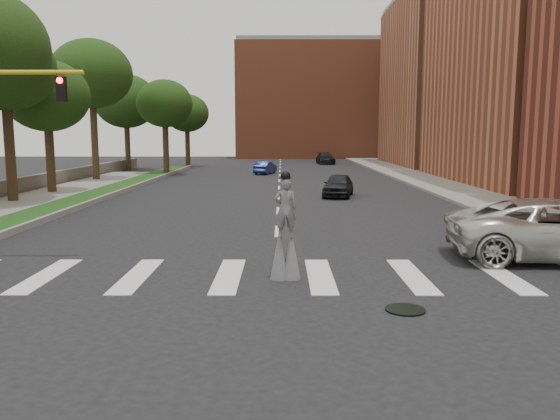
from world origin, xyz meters
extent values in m
plane|color=black|center=(0.00, 0.00, 0.00)|extent=(160.00, 160.00, 0.00)
cube|color=#174012|center=(-11.50, 20.00, 0.12)|extent=(2.00, 60.00, 0.25)
cube|color=gray|center=(-10.45, 20.00, 0.14)|extent=(0.20, 60.00, 0.28)
cube|color=gray|center=(12.50, 25.00, 0.09)|extent=(5.00, 90.00, 0.18)
cube|color=#5D574F|center=(-17.00, 22.00, 0.55)|extent=(0.50, 56.00, 1.10)
cylinder|color=black|center=(3.00, -2.00, 0.02)|extent=(0.90, 0.90, 0.04)
cube|color=#AC5B3F|center=(22.00, 54.00, 10.00)|extent=(16.00, 22.00, 20.00)
cube|color=#A85334|center=(6.00, 78.00, 9.00)|extent=(26.00, 14.00, 18.00)
cube|color=black|center=(-6.50, 3.00, 5.30)|extent=(0.28, 0.18, 0.75)
cylinder|color=#FF0C0C|center=(-6.50, 2.90, 5.55)|extent=(0.18, 0.06, 0.18)
cylinder|color=#352415|center=(0.47, 0.72, 0.57)|extent=(0.07, 0.07, 1.13)
cylinder|color=#352415|center=(0.15, 0.70, 0.57)|extent=(0.07, 0.07, 1.13)
cone|color=#5C5C60|center=(0.47, 0.72, 0.71)|extent=(0.52, 0.52, 1.41)
cone|color=#5C5C60|center=(0.15, 0.70, 0.71)|extent=(0.52, 0.52, 1.41)
imported|color=#5C5C60|center=(0.31, 0.71, 1.95)|extent=(0.62, 0.42, 1.65)
sphere|color=black|center=(0.31, 0.71, 2.84)|extent=(0.26, 0.26, 0.26)
cylinder|color=black|center=(0.31, 0.71, 2.79)|extent=(0.34, 0.34, 0.02)
cube|color=yellow|center=(0.30, 0.85, 2.41)|extent=(0.22, 0.05, 0.10)
imported|color=black|center=(3.78, 20.42, 0.72)|extent=(2.52, 4.47, 1.44)
imported|color=navy|center=(-1.41, 39.57, 0.61)|extent=(2.30, 3.93, 1.22)
imported|color=black|center=(5.88, 57.24, 0.74)|extent=(2.39, 5.20, 1.47)
cylinder|color=#352415|center=(-14.86, 21.61, 2.50)|extent=(0.56, 0.56, 5.01)
ellipsoid|color=black|center=(-14.86, 21.61, 6.36)|extent=(5.39, 5.39, 4.58)
cylinder|color=#352415|center=(-15.22, 31.27, 3.55)|extent=(0.56, 0.56, 7.11)
ellipsoid|color=black|center=(-15.22, 31.27, 8.74)|extent=(6.53, 6.53, 5.55)
cylinder|color=#352415|center=(-16.18, 44.28, 2.82)|extent=(0.56, 0.56, 5.65)
ellipsoid|color=black|center=(-16.18, 44.28, 7.30)|extent=(6.60, 6.60, 5.61)
cylinder|color=#352415|center=(-10.80, 38.06, 2.71)|extent=(0.56, 0.56, 5.42)
ellipsoid|color=black|center=(-10.80, 38.06, 6.73)|extent=(5.23, 5.23, 4.44)
cylinder|color=#352415|center=(-10.90, 50.72, 2.50)|extent=(0.56, 0.56, 5.00)
ellipsoid|color=black|center=(-10.90, 50.72, 6.29)|extent=(5.16, 5.16, 4.38)
cylinder|color=#352415|center=(-15.09, 16.83, 3.08)|extent=(0.56, 0.56, 6.15)
ellipsoid|color=black|center=(-15.09, 16.83, 7.53)|extent=(5.51, 5.51, 4.69)
camera|label=1|loc=(0.21, -13.89, 3.98)|focal=35.00mm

